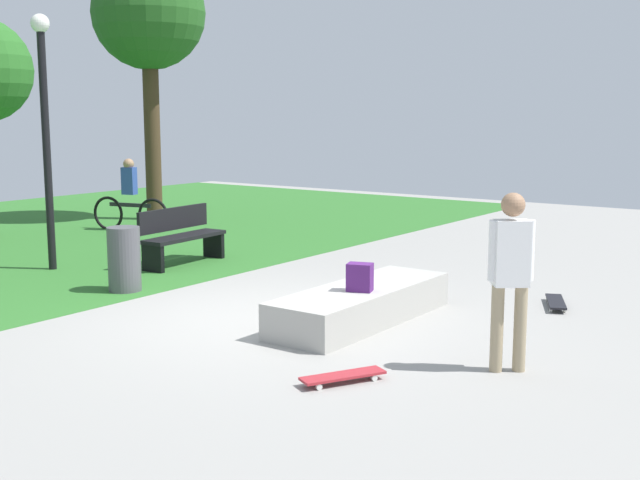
% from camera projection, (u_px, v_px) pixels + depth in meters
% --- Properties ---
extents(ground_plane, '(28.00, 28.00, 0.00)m').
position_uv_depth(ground_plane, '(261.00, 319.00, 9.55)').
color(ground_plane, gray).
extents(concrete_ledge, '(2.70, 0.87, 0.41)m').
position_uv_depth(concrete_ledge, '(362.00, 304.00, 9.42)').
color(concrete_ledge, '#A8A59E').
rests_on(concrete_ledge, ground_plane).
extents(backpack_on_ledge, '(0.28, 0.33, 0.32)m').
position_uv_depth(backpack_on_ledge, '(360.00, 277.00, 9.15)').
color(backpack_on_ledge, '#4C1E66').
rests_on(backpack_on_ledge, concrete_ledge).
extents(skater_performing_trick, '(0.36, 0.38, 1.70)m').
position_uv_depth(skater_performing_trick, '(511.00, 268.00, 7.48)').
color(skater_performing_trick, tan).
rests_on(skater_performing_trick, ground_plane).
extents(skateboard_by_ledge, '(0.80, 0.56, 0.08)m').
position_uv_depth(skateboard_by_ledge, '(343.00, 376.00, 7.29)').
color(skateboard_by_ledge, '#A5262D').
rests_on(skateboard_by_ledge, ground_plane).
extents(skateboard_spare, '(0.81, 0.51, 0.08)m').
position_uv_depth(skateboard_spare, '(556.00, 302.00, 10.14)').
color(skateboard_spare, black).
rests_on(skateboard_spare, ground_plane).
extents(park_bench_by_oak, '(1.63, 0.59, 0.91)m').
position_uv_depth(park_bench_by_oak, '(181.00, 235.00, 12.95)').
color(park_bench_by_oak, black).
rests_on(park_bench_by_oak, ground_plane).
extents(tree_young_birch, '(2.51, 2.51, 5.87)m').
position_uv_depth(tree_young_birch, '(149.00, 16.00, 17.81)').
color(tree_young_birch, '#42301E').
rests_on(tree_young_birch, grass_lawn).
extents(lamp_post, '(0.28, 0.28, 3.88)m').
position_uv_depth(lamp_post, '(45.00, 115.00, 12.22)').
color(lamp_post, black).
rests_on(lamp_post, ground_plane).
extents(trash_bin, '(0.44, 0.44, 0.89)m').
position_uv_depth(trash_bin, '(124.00, 259.00, 10.99)').
color(trash_bin, '#4C4C51').
rests_on(trash_bin, ground_plane).
extents(cyclist_on_bicycle, '(0.52, 1.78, 1.52)m').
position_uv_depth(cyclist_on_bicycle, '(130.00, 200.00, 16.67)').
color(cyclist_on_bicycle, black).
rests_on(cyclist_on_bicycle, ground_plane).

